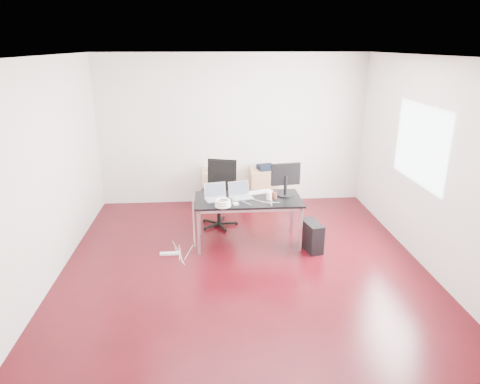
{
  "coord_description": "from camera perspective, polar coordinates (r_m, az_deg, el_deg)",
  "views": [
    {
      "loc": [
        -0.44,
        -5.44,
        2.94
      ],
      "look_at": [
        0.0,
        0.55,
        0.85
      ],
      "focal_mm": 32.0,
      "sensor_mm": 36.0,
      "label": 1
    }
  ],
  "objects": [
    {
      "name": "laptop_left",
      "position": [
        6.4,
        -3.21,
        -0.5
      ],
      "size": [
        0.38,
        0.32,
        0.23
      ],
      "rotation": [
        0.0,
        0.0,
        0.22
      ],
      "color": "silver",
      "rests_on": "desk"
    },
    {
      "name": "cable_coil",
      "position": [
        6.11,
        -2.31,
        -1.5
      ],
      "size": [
        0.24,
        0.24,
        0.11
      ],
      "rotation": [
        0.0,
        0.0,
        0.16
      ],
      "color": "white",
      "rests_on": "desk"
    },
    {
      "name": "room_shell",
      "position": [
        5.68,
        0.78,
        3.48
      ],
      "size": [
        5.0,
        5.0,
        5.0
      ],
      "color": "#36060C",
      "rests_on": "ground"
    },
    {
      "name": "filing_cabinet_left",
      "position": [
        8.1,
        -3.22,
        0.49
      ],
      "size": [
        0.5,
        0.5,
        0.7
      ],
      "primitive_type": "cube",
      "color": "tan",
      "rests_on": "ground"
    },
    {
      "name": "power_strip",
      "position": [
        6.43,
        -9.29,
        -8.1
      ],
      "size": [
        0.3,
        0.07,
        0.04
      ],
      "primitive_type": "cube",
      "rotation": [
        0.0,
        0.0,
        0.03
      ],
      "color": "white",
      "rests_on": "ground"
    },
    {
      "name": "monitor",
      "position": [
        6.53,
        6.1,
        1.91
      ],
      "size": [
        0.45,
        0.26,
        0.51
      ],
      "rotation": [
        0.0,
        0.0,
        0.14
      ],
      "color": "black",
      "rests_on": "desk"
    },
    {
      "name": "cup_brown",
      "position": [
        6.44,
        4.61,
        -0.47
      ],
      "size": [
        0.1,
        0.1,
        0.1
      ],
      "primitive_type": "cylinder",
      "rotation": [
        0.0,
        0.0,
        0.35
      ],
      "color": "#552C1D",
      "rests_on": "desk"
    },
    {
      "name": "speaker",
      "position": [
        7.92,
        -2.99,
        3.41
      ],
      "size": [
        0.09,
        0.08,
        0.18
      ],
      "primitive_type": "cube",
      "rotation": [
        0.0,
        0.0,
        0.04
      ],
      "color": "#9E9E9E",
      "rests_on": "filing_cabinet_left"
    },
    {
      "name": "cup_white",
      "position": [
        6.4,
        3.89,
        -0.5
      ],
      "size": [
        0.11,
        0.11,
        0.12
      ],
      "primitive_type": "cylinder",
      "rotation": [
        0.0,
        0.0,
        0.43
      ],
      "color": "white",
      "rests_on": "desk"
    },
    {
      "name": "wastebasket",
      "position": [
        8.08,
        1.02,
        -1.1
      ],
      "size": [
        0.32,
        0.32,
        0.28
      ],
      "primitive_type": "cylinder",
      "rotation": [
        0.0,
        0.0,
        -0.41
      ],
      "color": "black",
      "rests_on": "ground"
    },
    {
      "name": "office_chair",
      "position": [
        7.19,
        -2.72,
        0.22
      ],
      "size": [
        0.59,
        0.61,
        1.08
      ],
      "rotation": [
        0.0,
        0.0,
        -0.28
      ],
      "color": "black",
      "rests_on": "ground"
    },
    {
      "name": "desk",
      "position": [
        6.47,
        1.08,
        -1.3
      ],
      "size": [
        1.6,
        0.8,
        0.73
      ],
      "color": "black",
      "rests_on": "ground"
    },
    {
      "name": "power_adapter",
      "position": [
        6.19,
        -0.57,
        -1.58
      ],
      "size": [
        0.09,
        0.09,
        0.03
      ],
      "primitive_type": "cube",
      "rotation": [
        0.0,
        0.0,
        0.36
      ],
      "color": "white",
      "rests_on": "desk"
    },
    {
      "name": "filing_cabinet_right",
      "position": [
        8.16,
        3.13,
        0.64
      ],
      "size": [
        0.5,
        0.5,
        0.7
      ],
      "primitive_type": "cube",
      "color": "tan",
      "rests_on": "ground"
    },
    {
      "name": "navy_garment",
      "position": [
        8.05,
        3.47,
        3.33
      ],
      "size": [
        0.35,
        0.31,
        0.09
      ],
      "primitive_type": "cube",
      "rotation": [
        0.0,
        0.0,
        0.25
      ],
      "color": "black",
      "rests_on": "filing_cabinet_right"
    },
    {
      "name": "pc_tower",
      "position": [
        6.51,
        9.52,
        -5.8
      ],
      "size": [
        0.29,
        0.48,
        0.44
      ],
      "primitive_type": "cube",
      "rotation": [
        0.0,
        0.0,
        0.22
      ],
      "color": "black",
      "rests_on": "ground"
    },
    {
      "name": "laptop_right",
      "position": [
        6.47,
        0.03,
        -0.26
      ],
      "size": [
        0.39,
        0.33,
        0.23
      ],
      "rotation": [
        0.0,
        0.0,
        0.28
      ],
      "color": "silver",
      "rests_on": "desk"
    },
    {
      "name": "keyboard",
      "position": [
        6.69,
        2.52,
        -0.02
      ],
      "size": [
        0.46,
        0.26,
        0.02
      ],
      "primitive_type": "cube",
      "rotation": [
        0.0,
        0.0,
        0.3
      ],
      "color": "white",
      "rests_on": "desk"
    }
  ]
}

